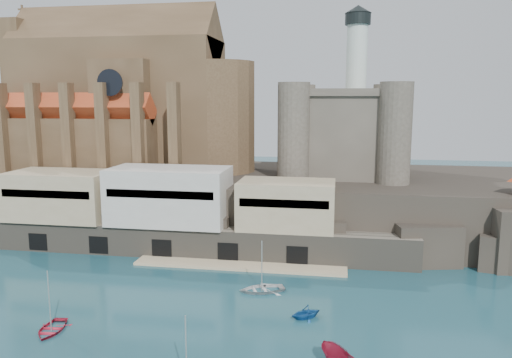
{
  "coord_description": "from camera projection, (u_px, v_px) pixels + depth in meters",
  "views": [
    {
      "loc": [
        15.59,
        -48.08,
        23.54
      ],
      "look_at": [
        1.99,
        32.0,
        10.27
      ],
      "focal_mm": 35.0,
      "sensor_mm": 36.0,
      "label": 1
    }
  ],
  "objects": [
    {
      "name": "boat_0",
      "position": [
        51.0,
        331.0,
        50.94
      ],
      "size": [
        3.62,
        1.46,
        4.93
      ],
      "primitive_type": "imported",
      "rotation": [
        0.0,
        0.0,
        0.13
      ],
      "color": "#B31B32",
      "rests_on": "ground"
    },
    {
      "name": "castle_keep",
      "position": [
        344.0,
        128.0,
        87.51
      ],
      "size": [
        21.2,
        21.2,
        29.3
      ],
      "color": "#4C463C",
      "rests_on": "promontory"
    },
    {
      "name": "boat_6",
      "position": [
        262.0,
        291.0,
        61.43
      ],
      "size": [
        2.62,
        4.17,
        5.64
      ],
      "primitive_type": "imported",
      "rotation": [
        0.0,
        0.0,
        5.11
      ],
      "color": "silver",
      "rests_on": "ground"
    },
    {
      "name": "boat_7",
      "position": [
        306.0,
        318.0,
        53.98
      ],
      "size": [
        3.21,
        3.5,
        3.47
      ],
      "primitive_type": "imported",
      "rotation": [
        0.0,
        0.0,
        5.32
      ],
      "color": "#154D90",
      "rests_on": "ground"
    },
    {
      "name": "ground",
      "position": [
        187.0,
        321.0,
        53.16
      ],
      "size": [
        300.0,
        300.0,
        0.0
      ],
      "primitive_type": "plane",
      "color": "#17414D",
      "rests_on": "ground"
    },
    {
      "name": "quay",
      "position": [
        168.0,
        213.0,
        76.31
      ],
      "size": [
        70.0,
        12.0,
        13.05
      ],
      "color": "#686053",
      "rests_on": "ground"
    },
    {
      "name": "church",
      "position": [
        129.0,
        105.0,
        94.3
      ],
      "size": [
        47.0,
        25.93,
        30.51
      ],
      "color": "#4B3723",
      "rests_on": "promontory"
    },
    {
      "name": "promontory",
      "position": [
        251.0,
        201.0,
        90.7
      ],
      "size": [
        100.0,
        36.0,
        10.0
      ],
      "color": "black",
      "rests_on": "ground"
    }
  ]
}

